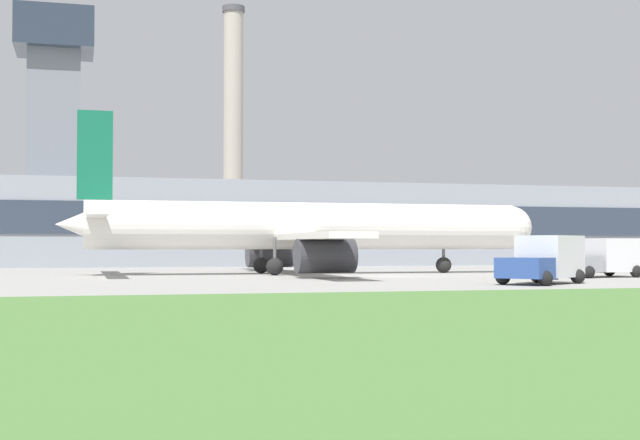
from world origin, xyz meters
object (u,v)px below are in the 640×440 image
(pushback_tug, at_px, (576,261))
(fuel_truck, at_px, (544,260))
(baggage_truck, at_px, (605,258))
(ground_crew_person, at_px, (555,264))
(airplane, at_px, (303,228))

(pushback_tug, distance_m, fuel_truck, 19.92)
(fuel_truck, bearing_deg, baggage_truck, 42.72)
(pushback_tug, relative_size, ground_crew_person, 2.48)
(airplane, xyz_separation_m, pushback_tug, (18.86, -1.47, -2.13))
(fuel_truck, xyz_separation_m, ground_crew_person, (3.22, 4.58, -0.28))
(baggage_truck, bearing_deg, pushback_tug, 68.33)
(fuel_truck, bearing_deg, airplane, 112.47)
(fuel_truck, height_order, ground_crew_person, fuel_truck)
(fuel_truck, distance_m, ground_crew_person, 5.61)
(airplane, xyz_separation_m, baggage_truck, (15.36, -10.28, -1.83))
(ground_crew_person, bearing_deg, baggage_truck, 30.55)
(airplane, height_order, pushback_tug, airplane)
(airplane, distance_m, pushback_tug, 19.04)
(airplane, relative_size, ground_crew_person, 18.97)
(airplane, distance_m, ground_crew_person, 16.96)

